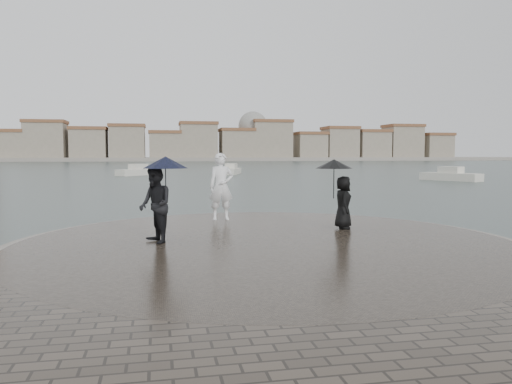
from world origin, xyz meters
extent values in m
plane|color=#2B3835|center=(0.00, 0.00, 0.00)|extent=(400.00, 400.00, 0.00)
cylinder|color=gray|center=(0.00, 3.50, 0.16)|extent=(12.50, 12.50, 0.32)
cylinder|color=#2D261E|center=(0.00, 3.50, 0.18)|extent=(11.90, 11.90, 0.36)
imported|color=white|center=(-0.57, 7.59, 1.42)|extent=(0.78, 0.52, 2.12)
imported|color=black|center=(-2.62, 3.76, 1.26)|extent=(0.95, 1.06, 1.81)
cylinder|color=black|center=(-2.37, 3.86, 1.71)|extent=(0.02, 0.02, 0.90)
cone|color=black|center=(-2.37, 3.86, 2.26)|extent=(1.10, 1.10, 0.28)
imported|color=black|center=(2.54, 5.03, 1.10)|extent=(0.65, 0.82, 1.48)
cylinder|color=black|center=(2.29, 5.13, 1.66)|extent=(0.02, 0.02, 0.90)
cone|color=black|center=(2.29, 5.13, 2.18)|extent=(1.03, 1.03, 0.26)
cube|color=gray|center=(0.00, 163.00, 0.60)|extent=(260.00, 20.00, 1.20)
cube|color=#9E927D|center=(-48.00, 160.00, 4.50)|extent=(10.00, 10.00, 9.00)
cube|color=brown|center=(-48.00, 160.00, 9.50)|extent=(10.60, 10.60, 1.00)
cube|color=#9E927D|center=(-37.00, 160.00, 6.00)|extent=(12.00, 10.00, 12.00)
cube|color=brown|center=(-37.00, 160.00, 12.50)|extent=(12.60, 10.60, 1.00)
cube|color=#9E927D|center=(-24.00, 160.00, 5.00)|extent=(11.00, 10.00, 10.00)
cube|color=brown|center=(-24.00, 160.00, 10.50)|extent=(11.60, 10.60, 1.00)
cube|color=#9E927D|center=(-12.00, 160.00, 5.50)|extent=(11.00, 10.00, 11.00)
cube|color=brown|center=(-12.00, 160.00, 11.50)|extent=(11.60, 10.60, 1.00)
cube|color=#9E927D|center=(0.00, 160.00, 4.50)|extent=(10.00, 10.00, 9.00)
cube|color=brown|center=(0.00, 160.00, 9.50)|extent=(10.60, 10.60, 1.00)
cube|color=#9E927D|center=(11.00, 160.00, 6.00)|extent=(12.00, 10.00, 12.00)
cube|color=brown|center=(11.00, 160.00, 12.50)|extent=(12.60, 10.60, 1.00)
cube|color=#9E927D|center=(24.00, 160.00, 5.00)|extent=(11.00, 10.00, 10.00)
cube|color=brown|center=(24.00, 160.00, 10.50)|extent=(11.60, 10.60, 1.00)
cube|color=#9E927D|center=(36.00, 160.00, 6.50)|extent=(13.00, 10.00, 13.00)
cube|color=brown|center=(36.00, 160.00, 13.50)|extent=(13.60, 10.60, 1.00)
cube|color=#9E927D|center=(50.00, 160.00, 4.50)|extent=(10.00, 10.00, 9.00)
cube|color=brown|center=(50.00, 160.00, 9.50)|extent=(10.60, 10.60, 1.00)
cube|color=#9E927D|center=(61.00, 160.00, 5.50)|extent=(11.00, 10.00, 11.00)
cube|color=brown|center=(61.00, 160.00, 11.50)|extent=(11.60, 10.60, 1.00)
cube|color=#9E927D|center=(73.00, 160.00, 5.00)|extent=(11.00, 10.00, 10.00)
cube|color=brown|center=(73.00, 160.00, 10.50)|extent=(11.60, 10.60, 1.00)
cube|color=#9E927D|center=(85.00, 160.00, 6.00)|extent=(12.00, 10.00, 12.00)
cube|color=brown|center=(85.00, 160.00, 12.50)|extent=(12.60, 10.60, 1.00)
cube|color=#9E927D|center=(98.00, 160.00, 4.50)|extent=(10.00, 10.00, 9.00)
cube|color=brown|center=(98.00, 160.00, 9.50)|extent=(10.60, 10.60, 1.00)
sphere|color=gray|center=(30.00, 162.00, 12.00)|extent=(10.00, 10.00, 10.00)
cube|color=silver|center=(23.82, 33.19, 0.25)|extent=(3.88, 5.64, 0.90)
cube|color=silver|center=(23.82, 33.19, 0.85)|extent=(1.96, 2.32, 0.90)
cube|color=silver|center=(-4.71, 50.23, 0.25)|extent=(5.00, 5.04, 0.90)
cube|color=silver|center=(-4.71, 50.23, 0.85)|extent=(2.26, 2.27, 0.90)
cube|color=silver|center=(6.12, 51.05, 0.25)|extent=(3.25, 5.72, 0.90)
cube|color=silver|center=(6.12, 51.05, 0.85)|extent=(1.77, 2.28, 0.90)
camera|label=1|loc=(-2.56, -8.13, 2.46)|focal=35.00mm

